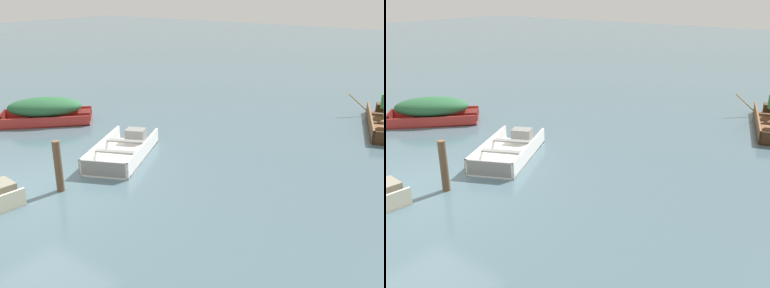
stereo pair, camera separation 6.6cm
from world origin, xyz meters
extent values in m
plane|color=#47606B|center=(0.00, 0.00, 0.00)|extent=(80.00, 80.00, 0.00)
cube|color=gray|center=(-0.03, -0.47, 0.20)|extent=(0.54, 0.41, 0.32)
cube|color=white|center=(0.27, 2.43, 0.02)|extent=(2.06, 2.68, 0.04)
cube|color=white|center=(-0.20, 2.20, 0.19)|extent=(1.11, 2.21, 0.38)
cube|color=white|center=(0.75, 2.66, 0.19)|extent=(1.11, 2.21, 0.38)
cube|color=gray|center=(0.79, 1.36, 0.19)|extent=(1.02, 0.53, 0.38)
cube|color=gray|center=(-0.18, 3.36, 0.21)|extent=(0.60, 0.54, 0.34)
cube|color=gray|center=(0.11, 2.76, 0.28)|extent=(0.97, 0.58, 0.04)
cube|color=gray|center=(0.43, 2.10, 0.28)|extent=(0.97, 0.58, 0.04)
cube|color=#AD2D28|center=(-3.63, 3.07, 0.02)|extent=(2.66, 2.70, 0.04)
cube|color=#AD2D28|center=(-4.02, 3.45, 0.15)|extent=(1.87, 1.94, 0.30)
cube|color=#AD2D28|center=(-3.23, 2.69, 0.15)|extent=(1.87, 1.94, 0.30)
cube|color=maroon|center=(-4.53, 2.13, 0.15)|extent=(0.86, 0.83, 0.30)
cube|color=maroon|center=(-2.84, 3.89, 0.17)|extent=(0.62, 0.62, 0.27)
cube|color=maroon|center=(-3.35, 3.35, 0.23)|extent=(0.87, 0.84, 0.04)
cube|color=maroon|center=(-3.90, 2.78, 0.23)|extent=(0.87, 0.84, 0.04)
ellipsoid|color=#286038|center=(-3.63, 3.07, 0.48)|extent=(2.29, 2.32, 0.57)
cube|color=brown|center=(4.33, 8.51, 0.18)|extent=(1.07, 3.11, 0.36)
cube|color=#3F2716|center=(4.33, 10.03, 0.20)|extent=(0.54, 0.48, 0.32)
cylinder|color=tan|center=(3.66, 9.49, 0.41)|extent=(0.62, 0.24, 0.55)
cylinder|color=brown|center=(0.55, 0.42, 0.53)|extent=(0.15, 0.15, 1.06)
camera|label=1|loc=(7.31, -4.21, 3.86)|focal=40.00mm
camera|label=2|loc=(7.36, -4.17, 3.86)|focal=40.00mm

